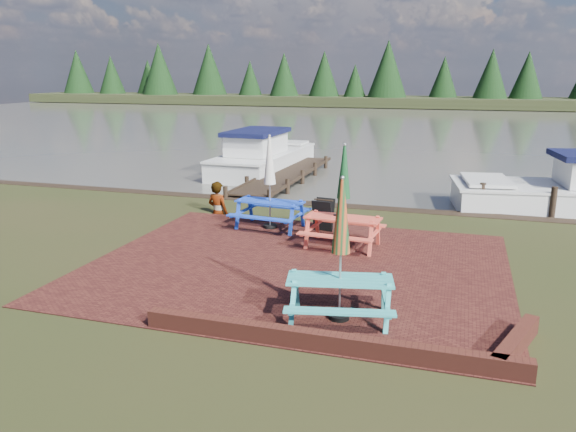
% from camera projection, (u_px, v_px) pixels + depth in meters
% --- Properties ---
extents(ground, '(120.00, 120.00, 0.00)m').
position_uv_depth(ground, '(283.00, 282.00, 11.47)').
color(ground, black).
rests_on(ground, ground).
extents(paving, '(9.00, 7.50, 0.02)m').
position_uv_depth(paving, '(297.00, 266.00, 12.39)').
color(paving, '#371411').
rests_on(paving, ground).
extents(brick_wall, '(6.21, 1.79, 0.30)m').
position_uv_depth(brick_wall, '(368.00, 342.00, 8.58)').
color(brick_wall, '#4C1E16').
rests_on(brick_wall, ground).
extents(water, '(120.00, 60.00, 0.02)m').
position_uv_depth(water, '(421.00, 125.00, 45.70)').
color(water, '#414038').
rests_on(water, ground).
extents(far_treeline, '(120.00, 10.00, 8.10)m').
position_uv_depth(far_treeline, '(440.00, 80.00, 71.72)').
color(far_treeline, black).
rests_on(far_treeline, ground).
extents(picnic_table_teal, '(2.09, 1.93, 2.50)m').
position_uv_depth(picnic_table_teal, '(340.00, 272.00, 9.49)').
color(picnic_table_teal, teal).
rests_on(picnic_table_teal, ground).
extents(picnic_table_red, '(1.94, 1.75, 2.52)m').
position_uv_depth(picnic_table_red, '(343.00, 212.00, 13.52)').
color(picnic_table_red, '#E24E3A').
rests_on(picnic_table_red, ground).
extents(picnic_table_blue, '(1.99, 1.81, 2.54)m').
position_uv_depth(picnic_table_blue, '(270.00, 197.00, 15.20)').
color(picnic_table_blue, blue).
rests_on(picnic_table_blue, ground).
extents(chalkboard, '(0.56, 0.57, 0.86)m').
position_uv_depth(chalkboard, '(323.00, 215.00, 15.07)').
color(chalkboard, black).
rests_on(chalkboard, ground).
extents(jetty, '(1.76, 9.08, 1.00)m').
position_uv_depth(jetty, '(285.00, 175.00, 22.88)').
color(jetty, black).
rests_on(jetty, ground).
extents(boat_jetty, '(2.79, 7.48, 2.14)m').
position_uv_depth(boat_jetty, '(263.00, 158.00, 25.13)').
color(boat_jetty, silver).
rests_on(boat_jetty, ground).
extents(person, '(0.81, 0.64, 1.96)m').
position_uv_depth(person, '(217.00, 182.00, 16.80)').
color(person, gray).
rests_on(person, ground).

